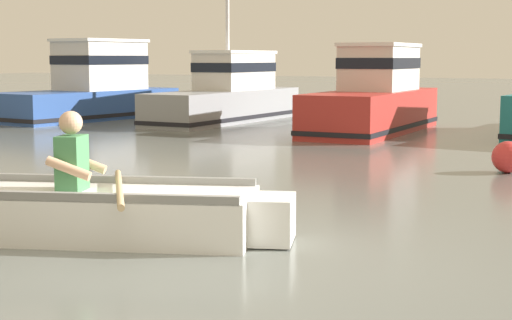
% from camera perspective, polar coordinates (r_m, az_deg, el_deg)
% --- Properties ---
extents(ground_plane, '(120.00, 120.00, 0.00)m').
position_cam_1_polar(ground_plane, '(6.63, -4.68, -7.44)').
color(ground_plane, slate).
extents(rowboat_with_person, '(3.61, 2.14, 1.19)m').
position_cam_1_polar(rowboat_with_person, '(7.70, -11.30, -3.56)').
color(rowboat_with_person, white).
rests_on(rowboat_with_person, ground).
extents(moored_boat_blue, '(2.49, 5.63, 2.18)m').
position_cam_1_polar(moored_boat_blue, '(22.65, -11.50, 4.91)').
color(moored_boat_blue, '#2D519E').
rests_on(moored_boat_blue, ground).
extents(moored_boat_grey, '(1.58, 5.80, 3.49)m').
position_cam_1_polar(moored_boat_grey, '(21.27, -1.99, 4.63)').
color(moored_boat_grey, gray).
rests_on(moored_boat_grey, ground).
extents(moored_boat_red, '(1.85, 5.26, 2.00)m').
position_cam_1_polar(moored_boat_red, '(18.40, 8.41, 4.31)').
color(moored_boat_red, '#B72D28').
rests_on(moored_boat_red, ground).
extents(mooring_buoy, '(0.47, 0.47, 0.47)m').
position_cam_1_polar(mooring_buoy, '(12.30, 17.45, 0.20)').
color(mooring_buoy, red).
rests_on(mooring_buoy, ground).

